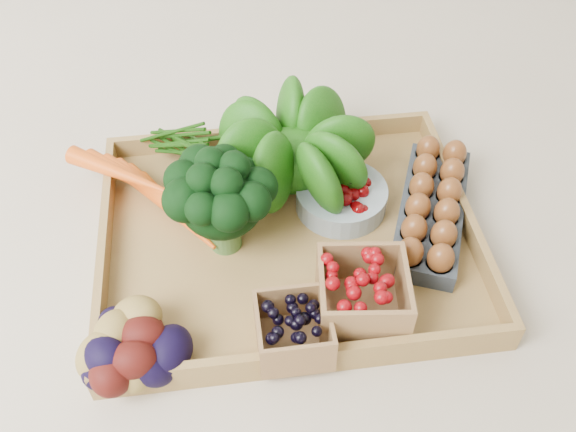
{
  "coord_description": "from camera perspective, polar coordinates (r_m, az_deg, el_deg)",
  "views": [
    {
      "loc": [
        -0.08,
        -0.63,
        0.74
      ],
      "look_at": [
        0.0,
        0.0,
        0.06
      ],
      "focal_mm": 40.0,
      "sensor_mm": 36.0,
      "label": 1
    }
  ],
  "objects": [
    {
      "name": "tray",
      "position": [
        0.97,
        0.0,
        -2.11
      ],
      "size": [
        0.55,
        0.45,
        0.01
      ],
      "primitive_type": "cube",
      "color": "#A47F45",
      "rests_on": "ground"
    },
    {
      "name": "punnet_raspberry",
      "position": [
        0.85,
        6.63,
        -6.95
      ],
      "size": [
        0.13,
        0.13,
        0.08
      ],
      "primitive_type": "cube",
      "rotation": [
        0.0,
        0.0,
        -0.12
      ],
      "color": "#730509",
      "rests_on": "tray"
    },
    {
      "name": "cherry_bowl",
      "position": [
        1.0,
        4.76,
        1.64
      ],
      "size": [
        0.14,
        0.14,
        0.04
      ],
      "primitive_type": "cylinder",
      "color": "#8C9EA5",
      "rests_on": "tray"
    },
    {
      "name": "ground",
      "position": [
        0.98,
        0.0,
        -2.39
      ],
      "size": [
        4.0,
        4.0,
        0.0
      ],
      "primitive_type": "plane",
      "color": "beige",
      "rests_on": "ground"
    },
    {
      "name": "lettuce",
      "position": [
        0.99,
        0.61,
        6.52
      ],
      "size": [
        0.17,
        0.17,
        0.17
      ],
      "primitive_type": "sphere",
      "color": "#114A0B",
      "rests_on": "tray"
    },
    {
      "name": "carrots",
      "position": [
        1.01,
        -11.4,
        1.75
      ],
      "size": [
        0.2,
        0.15,
        0.05
      ],
      "primitive_type": null,
      "color": "#ED5812",
      "rests_on": "tray"
    },
    {
      "name": "broccoli",
      "position": [
        0.92,
        -5.78,
        -0.0
      ],
      "size": [
        0.15,
        0.15,
        0.12
      ],
      "primitive_type": null,
      "color": "black",
      "rests_on": "tray"
    },
    {
      "name": "punnet_blackberry",
      "position": [
        0.83,
        0.49,
        -10.1
      ],
      "size": [
        0.09,
        0.09,
        0.06
      ],
      "primitive_type": "cube",
      "rotation": [
        0.0,
        0.0,
        0.0
      ],
      "color": "black",
      "rests_on": "tray"
    },
    {
      "name": "egg_carton",
      "position": [
        1.0,
        12.59,
        0.38
      ],
      "size": [
        0.19,
        0.28,
        0.03
      ],
      "primitive_type": "cube",
      "rotation": [
        0.0,
        0.0,
        -0.39
      ],
      "color": "#333941",
      "rests_on": "tray"
    },
    {
      "name": "potatoes",
      "position": [
        0.83,
        -14.42,
        -10.98
      ],
      "size": [
        0.16,
        0.16,
        0.09
      ],
      "primitive_type": null,
      "color": "#370B08",
      "rests_on": "tray"
    }
  ]
}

